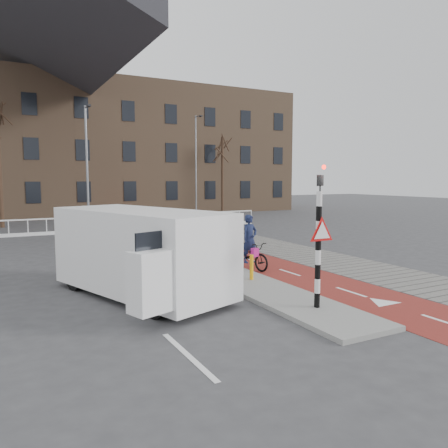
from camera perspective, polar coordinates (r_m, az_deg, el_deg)
name	(u,v)px	position (r m, az deg, el deg)	size (l,w,h in m)	color
ground	(289,291)	(13.20, 8.45, -8.61)	(120.00, 120.00, 0.00)	#38383A
bike_lane	(197,243)	(22.48, -3.56, -2.48)	(2.50, 60.00, 0.01)	maroon
sidewalk	(244,239)	(23.74, 2.63, -2.02)	(3.00, 60.00, 0.01)	slate
curb_island	(209,267)	(16.19, -1.99, -5.60)	(1.80, 16.00, 0.12)	gray
traffic_signal	(319,233)	(10.90, 12.31, -1.13)	(0.80, 0.80, 3.68)	black
bollard	(252,267)	(13.88, 3.62, -5.64)	(0.12, 0.12, 0.79)	#F5A80D
cyclist_near	(250,251)	(15.95, 3.37, -3.53)	(1.03, 2.01, 1.99)	black
cyclist_far	(236,237)	(18.90, 1.63, -1.73)	(0.78, 1.71, 1.85)	black
van	(141,251)	(12.50, -10.80, -3.47)	(4.00, 6.09, 2.44)	white
railing	(47,230)	(27.58, -22.15, -0.71)	(28.00, 0.10, 0.99)	silver
townhouse_row	(49,128)	(42.78, -21.84, 11.61)	(46.00, 10.00, 15.90)	#7F6047
tree_right	(222,176)	(40.10, -0.21, 6.30)	(0.24, 0.24, 7.05)	#322016
streetlight_near	(87,174)	(24.61, -17.42, 6.30)	(0.12, 0.12, 7.12)	slate
streetlight_right	(196,168)	(36.02, -3.69, 7.35)	(0.12, 0.12, 8.34)	slate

